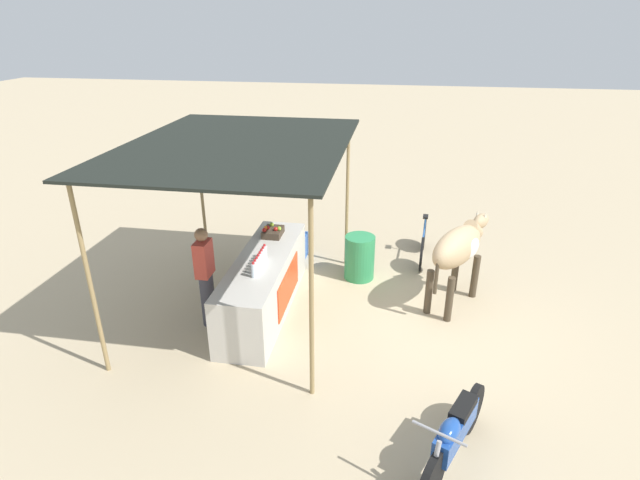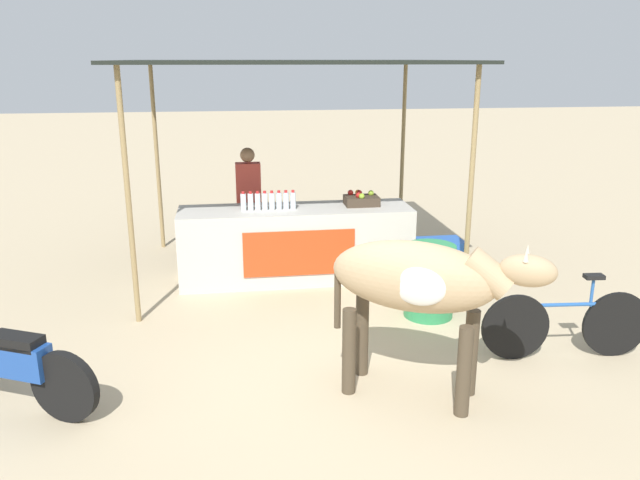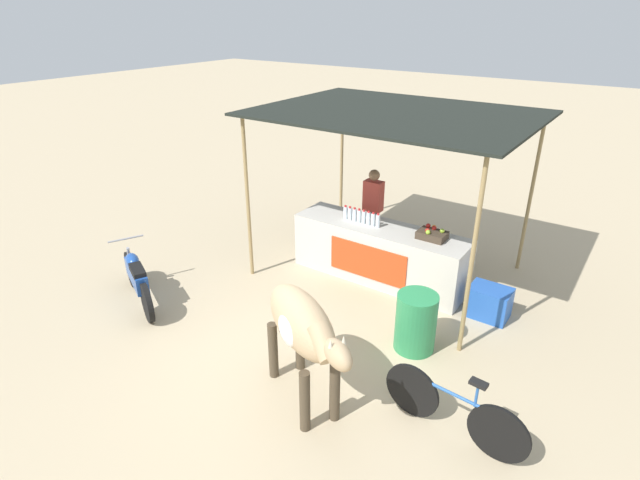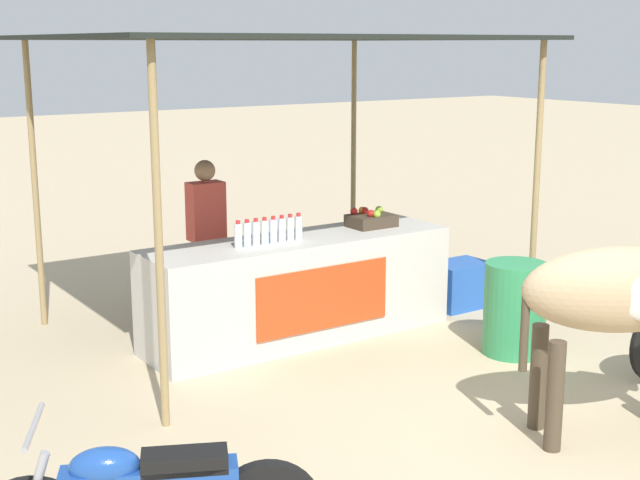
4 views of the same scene
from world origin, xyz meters
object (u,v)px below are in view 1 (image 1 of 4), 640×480
(fruit_crate, at_px, (273,232))
(vendor_behind_counter, at_px, (206,277))
(stall_counter, at_px, (264,284))
(water_barrel, at_px, (360,257))
(motorcycle_parked, at_px, (454,434))
(cow, at_px, (459,248))
(cooler_box, at_px, (295,248))
(bicycle_leaning, at_px, (423,243))

(fruit_crate, height_order, vendor_behind_counter, vendor_behind_counter)
(stall_counter, distance_m, water_barrel, 1.98)
(motorcycle_parked, bearing_deg, vendor_behind_counter, 58.73)
(vendor_behind_counter, height_order, cow, vendor_behind_counter)
(water_barrel, bearing_deg, fruit_crate, 107.55)
(stall_counter, xyz_separation_m, cooler_box, (1.94, -0.10, -0.24))
(fruit_crate, bearing_deg, vendor_behind_counter, 154.37)
(fruit_crate, xyz_separation_m, vendor_behind_counter, (-1.45, 0.70, -0.18))
(cow, bearing_deg, cooler_box, 67.84)
(fruit_crate, relative_size, vendor_behind_counter, 0.27)
(motorcycle_parked, height_order, bicycle_leaning, motorcycle_parked)
(fruit_crate, bearing_deg, stall_counter, -176.26)
(water_barrel, relative_size, motorcycle_parked, 0.50)
(stall_counter, height_order, cow, cow)
(water_barrel, bearing_deg, bicycle_leaning, -49.87)
(vendor_behind_counter, xyz_separation_m, motorcycle_parked, (-2.18, -3.59, -0.42))
(water_barrel, height_order, bicycle_leaning, bicycle_leaning)
(vendor_behind_counter, height_order, motorcycle_parked, vendor_behind_counter)
(fruit_crate, distance_m, water_barrel, 1.69)
(cow, relative_size, bicycle_leaning, 1.06)
(bicycle_leaning, bearing_deg, stall_counter, 131.77)
(fruit_crate, bearing_deg, motorcycle_parked, -141.46)
(fruit_crate, relative_size, motorcycle_parked, 0.26)
(water_barrel, relative_size, cow, 0.47)
(stall_counter, relative_size, water_barrel, 3.60)
(fruit_crate, xyz_separation_m, motorcycle_parked, (-3.63, -2.89, -0.60))
(water_barrel, bearing_deg, motorcycle_parked, -161.36)
(vendor_behind_counter, relative_size, bicycle_leaning, 1.00)
(stall_counter, xyz_separation_m, fruit_crate, (0.88, 0.06, 0.55))
(stall_counter, relative_size, bicycle_leaning, 1.81)
(cooler_box, relative_size, cow, 0.34)
(cooler_box, relative_size, motorcycle_parked, 0.36)
(stall_counter, bearing_deg, fruit_crate, 3.74)
(cow, xyz_separation_m, motorcycle_parked, (-3.46, 0.28, -0.61))
(cooler_box, bearing_deg, fruit_crate, 171.72)
(stall_counter, bearing_deg, bicycle_leaning, -48.23)
(vendor_behind_counter, bearing_deg, cow, -71.64)
(stall_counter, relative_size, fruit_crate, 6.82)
(cooler_box, distance_m, motorcycle_parked, 5.43)
(stall_counter, height_order, cooler_box, stall_counter)
(cooler_box, height_order, bicycle_leaning, bicycle_leaning)
(motorcycle_parked, bearing_deg, cooler_box, 30.26)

